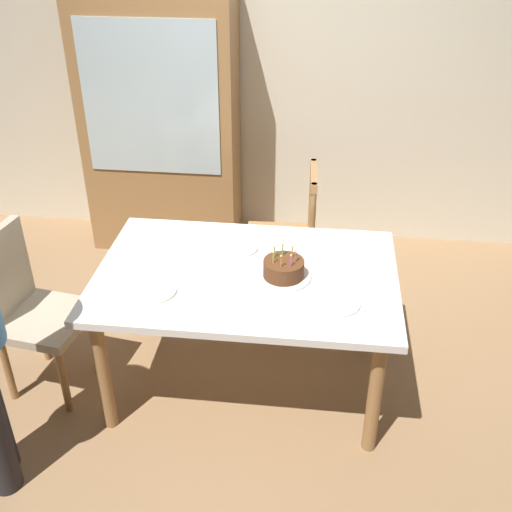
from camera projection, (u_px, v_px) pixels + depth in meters
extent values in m
plane|color=#93704C|center=(247.00, 380.00, 3.55)|extent=(6.40, 6.40, 0.00)
cube|color=beige|center=(279.00, 68.00, 4.44)|extent=(6.40, 0.10, 2.60)
cube|color=white|center=(246.00, 275.00, 3.18)|extent=(1.54, 1.03, 0.04)
cylinder|color=#9E7042|center=(103.00, 374.00, 3.08)|extent=(0.07, 0.07, 0.70)
cylinder|color=#9E7042|center=(375.00, 396.00, 2.95)|extent=(0.07, 0.07, 0.70)
cylinder|color=#9E7042|center=(147.00, 282.00, 3.78)|extent=(0.07, 0.07, 0.70)
cylinder|color=#9E7042|center=(368.00, 297.00, 3.65)|extent=(0.07, 0.07, 0.70)
cylinder|color=silver|center=(283.00, 277.00, 3.12)|extent=(0.28, 0.28, 0.01)
cylinder|color=#563019|center=(284.00, 268.00, 3.09)|extent=(0.21, 0.21, 0.09)
cylinder|color=#D872CC|center=(295.00, 257.00, 3.05)|extent=(0.01, 0.01, 0.05)
sphere|color=#FFC64C|center=(296.00, 251.00, 3.03)|extent=(0.01, 0.01, 0.01)
cylinder|color=#F2994C|center=(292.00, 252.00, 3.09)|extent=(0.01, 0.01, 0.05)
sphere|color=#FFC64C|center=(293.00, 247.00, 3.07)|extent=(0.01, 0.01, 0.01)
cylinder|color=#66CC72|center=(283.00, 250.00, 3.10)|extent=(0.01, 0.01, 0.05)
sphere|color=#FFC64C|center=(283.00, 245.00, 3.09)|extent=(0.01, 0.01, 0.01)
cylinder|color=#66CC72|center=(274.00, 253.00, 3.08)|extent=(0.01, 0.01, 0.05)
sphere|color=#FFC64C|center=(274.00, 247.00, 3.06)|extent=(0.01, 0.01, 0.01)
cylinder|color=yellow|center=(273.00, 258.00, 3.04)|extent=(0.01, 0.01, 0.05)
sphere|color=#FFC64C|center=(273.00, 252.00, 3.02)|extent=(0.01, 0.01, 0.01)
cylinder|color=#F2994C|center=(281.00, 262.00, 3.01)|extent=(0.01, 0.01, 0.05)
sphere|color=#FFC64C|center=(281.00, 256.00, 2.99)|extent=(0.01, 0.01, 0.01)
cylinder|color=#D872CC|center=(291.00, 261.00, 3.01)|extent=(0.01, 0.01, 0.05)
sphere|color=#FFC64C|center=(291.00, 255.00, 3.00)|extent=(0.01, 0.01, 0.01)
cylinder|color=silver|center=(154.00, 291.00, 3.01)|extent=(0.22, 0.22, 0.01)
cylinder|color=silver|center=(238.00, 247.00, 3.37)|extent=(0.22, 0.22, 0.01)
cylinder|color=silver|center=(337.00, 303.00, 2.92)|extent=(0.22, 0.22, 0.01)
cube|color=silver|center=(122.00, 290.00, 3.02)|extent=(0.18, 0.05, 0.01)
cube|color=silver|center=(209.00, 247.00, 3.38)|extent=(0.18, 0.03, 0.01)
cube|color=silver|center=(303.00, 299.00, 2.95)|extent=(0.18, 0.05, 0.01)
cube|color=#9E7042|center=(279.00, 241.00, 4.01)|extent=(0.46, 0.46, 0.05)
cylinder|color=#9E7042|center=(255.00, 258.00, 4.29)|extent=(0.04, 0.04, 0.42)
cylinder|color=#9E7042|center=(252.00, 285.00, 4.00)|extent=(0.04, 0.04, 0.42)
cylinder|color=#9E7042|center=(304.00, 260.00, 4.27)|extent=(0.04, 0.04, 0.42)
cylinder|color=#9E7042|center=(304.00, 287.00, 3.98)|extent=(0.04, 0.04, 0.42)
cylinder|color=#9E7042|center=(312.00, 196.00, 4.02)|extent=(0.04, 0.04, 0.50)
cylinder|color=#9E7042|center=(312.00, 221.00, 3.72)|extent=(0.04, 0.04, 0.50)
cube|color=#9E7042|center=(314.00, 176.00, 3.76)|extent=(0.06, 0.40, 0.06)
cube|color=tan|center=(45.00, 319.00, 3.30)|extent=(0.50, 0.50, 0.05)
cylinder|color=#9E7042|center=(64.00, 380.00, 3.24)|extent=(0.04, 0.04, 0.42)
cylinder|color=#9E7042|center=(95.00, 340.00, 3.52)|extent=(0.04, 0.04, 0.42)
cylinder|color=#9E7042|center=(7.00, 368.00, 3.32)|extent=(0.04, 0.04, 0.42)
cylinder|color=#9E7042|center=(42.00, 330.00, 3.60)|extent=(0.04, 0.04, 0.42)
cube|color=tan|center=(2.00, 275.00, 3.21)|extent=(0.11, 0.40, 0.50)
cube|color=#9E7042|center=(161.00, 124.00, 4.46)|extent=(1.10, 0.44, 1.90)
cube|color=silver|center=(150.00, 100.00, 4.14)|extent=(0.94, 0.01, 1.04)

